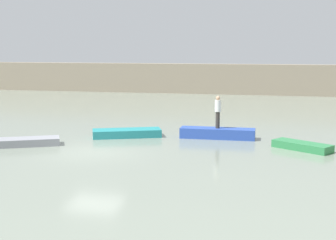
% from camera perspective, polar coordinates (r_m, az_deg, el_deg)
% --- Properties ---
extents(ground_plane, '(120.00, 120.00, 0.00)m').
position_cam_1_polar(ground_plane, '(22.73, -8.63, -3.73)').
color(ground_plane, gray).
extents(embankment_wall, '(80.00, 1.20, 3.04)m').
position_cam_1_polar(embankment_wall, '(50.20, 3.20, 4.85)').
color(embankment_wall, gray).
rests_on(embankment_wall, ground_plane).
extents(rowboat_grey, '(3.06, 2.23, 0.37)m').
position_cam_1_polar(rowboat_grey, '(24.88, -15.88, -2.46)').
color(rowboat_grey, gray).
rests_on(rowboat_grey, ground_plane).
extents(rowboat_teal, '(3.80, 2.43, 0.41)m').
position_cam_1_polar(rowboat_teal, '(26.26, -4.83, -1.53)').
color(rowboat_teal, teal).
rests_on(rowboat_teal, ground_plane).
extents(rowboat_blue, '(3.93, 0.98, 0.55)m').
position_cam_1_polar(rowboat_blue, '(25.87, 5.80, -1.55)').
color(rowboat_blue, '#2B4CAD').
rests_on(rowboat_blue, ground_plane).
extents(rowboat_green, '(2.84, 2.33, 0.36)m').
position_cam_1_polar(rowboat_green, '(23.80, 15.40, -2.95)').
color(rowboat_green, '#2D7F47').
rests_on(rowboat_green, ground_plane).
extents(person_white_shirt, '(0.32, 0.32, 1.71)m').
position_cam_1_polar(person_white_shirt, '(25.68, 5.84, 1.14)').
color(person_white_shirt, '#38332D').
rests_on(person_white_shirt, rowboat_blue).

